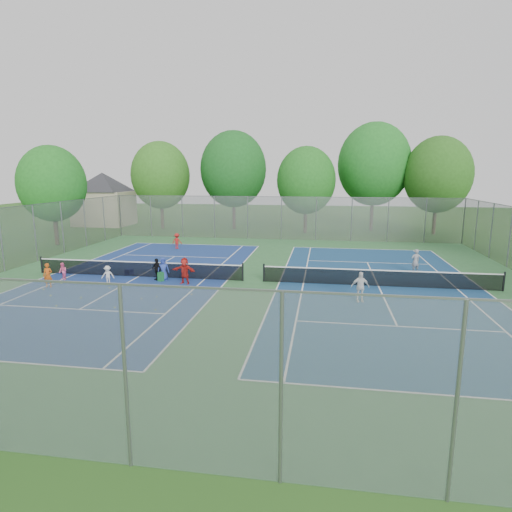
{
  "coord_description": "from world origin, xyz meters",
  "views": [
    {
      "loc": [
        3.92,
        -23.59,
        6.14
      ],
      "look_at": [
        0.0,
        1.0,
        1.3
      ],
      "focal_mm": 30.0,
      "sensor_mm": 36.0,
      "label": 1
    }
  ],
  "objects_px": {
    "net_left": "(138,269)",
    "net_right": "(379,278)",
    "ball_hopper": "(161,277)",
    "instructor": "(415,261)",
    "ball_crate": "(129,272)"
  },
  "relations": [
    {
      "from": "net_left",
      "to": "net_right",
      "type": "bearing_deg",
      "value": 0.0
    },
    {
      "from": "ball_hopper",
      "to": "instructor",
      "type": "xyz_separation_m",
      "value": [
        14.89,
        4.5,
        0.49
      ]
    },
    {
      "from": "ball_hopper",
      "to": "instructor",
      "type": "distance_m",
      "value": 15.56
    },
    {
      "from": "net_left",
      "to": "ball_hopper",
      "type": "height_order",
      "value": "net_left"
    },
    {
      "from": "ball_hopper",
      "to": "ball_crate",
      "type": "bearing_deg",
      "value": 152.85
    },
    {
      "from": "ball_crate",
      "to": "instructor",
      "type": "bearing_deg",
      "value": 10.31
    },
    {
      "from": "ball_crate",
      "to": "ball_hopper",
      "type": "height_order",
      "value": "ball_hopper"
    },
    {
      "from": "net_left",
      "to": "ball_crate",
      "type": "xyz_separation_m",
      "value": [
        -0.84,
        0.49,
        -0.29
      ]
    },
    {
      "from": "net_left",
      "to": "instructor",
      "type": "bearing_deg",
      "value": 12.44
    },
    {
      "from": "net_right",
      "to": "ball_hopper",
      "type": "height_order",
      "value": "net_right"
    },
    {
      "from": "ball_crate",
      "to": "ball_hopper",
      "type": "xyz_separation_m",
      "value": [
        2.57,
        -1.32,
        0.1
      ]
    },
    {
      "from": "ball_crate",
      "to": "instructor",
      "type": "height_order",
      "value": "instructor"
    },
    {
      "from": "ball_crate",
      "to": "ball_hopper",
      "type": "bearing_deg",
      "value": -27.15
    },
    {
      "from": "ball_crate",
      "to": "instructor",
      "type": "xyz_separation_m",
      "value": [
        17.46,
        3.18,
        0.59
      ]
    },
    {
      "from": "ball_crate",
      "to": "net_left",
      "type": "bearing_deg",
      "value": -30.17
    }
  ]
}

